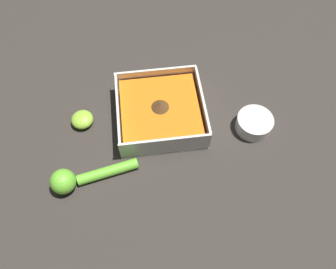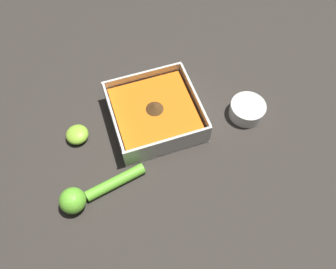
{
  "view_description": "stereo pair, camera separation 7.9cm",
  "coord_description": "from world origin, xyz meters",
  "px_view_note": "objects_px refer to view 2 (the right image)",
  "views": [
    {
      "loc": [
        -0.04,
        -0.46,
        0.72
      ],
      "look_at": [
        0.01,
        -0.06,
        0.03
      ],
      "focal_mm": 35.0,
      "sensor_mm": 36.0,
      "label": 1
    },
    {
      "loc": [
        -0.12,
        -0.44,
        0.72
      ],
      "look_at": [
        0.01,
        -0.06,
        0.03
      ],
      "focal_mm": 35.0,
      "sensor_mm": 36.0,
      "label": 2
    }
  ],
  "objects_px": {
    "square_dish": "(155,114)",
    "lemon_half": "(77,135)",
    "spice_bowl": "(247,110)",
    "lemon_squeezer": "(87,194)"
  },
  "relations": [
    {
      "from": "spice_bowl",
      "to": "lemon_half",
      "type": "bearing_deg",
      "value": 170.83
    },
    {
      "from": "square_dish",
      "to": "lemon_half",
      "type": "distance_m",
      "value": 0.2
    },
    {
      "from": "square_dish",
      "to": "spice_bowl",
      "type": "height_order",
      "value": "square_dish"
    },
    {
      "from": "square_dish",
      "to": "lemon_half",
      "type": "bearing_deg",
      "value": 177.17
    },
    {
      "from": "spice_bowl",
      "to": "lemon_squeezer",
      "type": "height_order",
      "value": "lemon_squeezer"
    },
    {
      "from": "square_dish",
      "to": "lemon_squeezer",
      "type": "bearing_deg",
      "value": -143.38
    },
    {
      "from": "square_dish",
      "to": "lemon_half",
      "type": "height_order",
      "value": "square_dish"
    },
    {
      "from": "spice_bowl",
      "to": "lemon_half",
      "type": "distance_m",
      "value": 0.44
    },
    {
      "from": "spice_bowl",
      "to": "lemon_half",
      "type": "height_order",
      "value": "spice_bowl"
    },
    {
      "from": "square_dish",
      "to": "lemon_half",
      "type": "relative_size",
      "value": 3.85
    }
  ]
}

